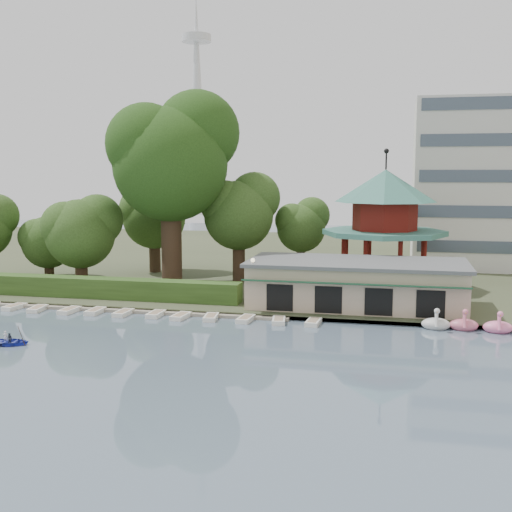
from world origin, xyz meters
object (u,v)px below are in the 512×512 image
(boathouse, at_px, (357,283))
(pavilion, at_px, (385,216))
(rowboat_with_passengers, at_px, (8,339))
(dock, at_px, (97,308))
(big_tree, at_px, (172,154))

(boathouse, distance_m, pavilion, 11.43)
(pavilion, xyz_separation_m, rowboat_with_passengers, (-24.78, -26.61, -7.05))
(dock, relative_size, rowboat_with_passengers, 7.38)
(pavilion, relative_size, rowboat_with_passengers, 2.93)
(dock, bearing_deg, rowboat_with_passengers, -93.78)
(big_tree, xyz_separation_m, rowboat_with_passengers, (-3.94, -22.80, -13.19))
(dock, distance_m, boathouse, 22.62)
(boathouse, xyz_separation_m, pavilion, (2.00, 10.03, 5.11))
(dock, height_order, pavilion, pavilion)
(pavilion, xyz_separation_m, big_tree, (-20.84, -3.81, 6.14))
(dock, distance_m, pavilion, 29.14)
(dock, relative_size, big_tree, 1.73)
(dock, height_order, big_tree, big_tree)
(pavilion, bearing_deg, big_tree, -169.63)
(big_tree, bearing_deg, boathouse, -18.24)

